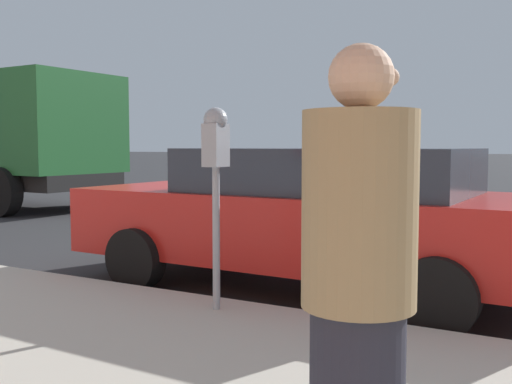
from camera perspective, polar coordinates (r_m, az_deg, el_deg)
The scene contains 4 objects.
ground_plane at distance 7.28m, azimuth 5.24°, elevation -7.34°, with size 220.00×220.00×0.00m, color #2B2B2D.
parking_meter at distance 4.76m, azimuth -3.84°, elevation 3.48°, with size 0.21×0.19×1.62m.
car_red at distance 6.14m, azimuth 5.51°, elevation -2.13°, with size 2.17×4.98×1.45m.
pedestrian at distance 2.05m, azimuth 9.71°, elevation -9.68°, with size 0.38×0.38×1.65m.
Camera 1 is at (-6.51, -2.88, 1.48)m, focal length 42.00 mm.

